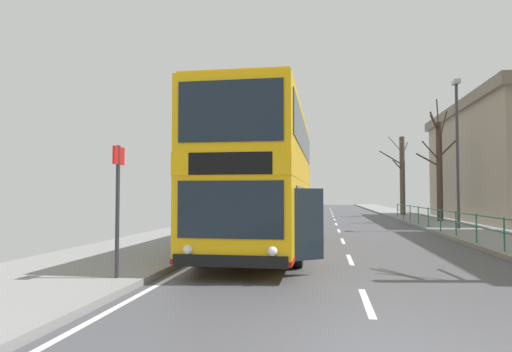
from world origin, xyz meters
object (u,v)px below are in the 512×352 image
object	(u,v)px
double_decker_bus_main	(265,178)
street_lamp_far_side	(457,141)
bare_tree_far_00	(402,174)
bare_tree_far_01	(439,168)
bus_stop_sign_near	(118,196)

from	to	relation	value
double_decker_bus_main	street_lamp_far_side	xyz separation A→B (m)	(8.26, 8.42, 2.05)
double_decker_bus_main	bare_tree_far_00	size ratio (longest dim) A/B	1.66
bare_tree_far_00	street_lamp_far_side	bearing A→B (deg)	-89.14
bare_tree_far_01	street_lamp_far_side	bearing A→B (deg)	-96.62
bus_stop_sign_near	bare_tree_far_00	world-z (taller)	bare_tree_far_00
street_lamp_far_side	bare_tree_far_01	bearing A→B (deg)	83.38
double_decker_bus_main	bare_tree_far_01	bearing A→B (deg)	58.86
double_decker_bus_main	street_lamp_far_side	bearing A→B (deg)	45.55
street_lamp_far_side	bare_tree_far_00	distance (m)	14.11
bus_stop_sign_near	bare_tree_far_00	bearing A→B (deg)	70.07
bare_tree_far_00	bus_stop_sign_near	bearing A→B (deg)	-109.93
bus_stop_sign_near	double_decker_bus_main	bearing A→B (deg)	69.09
double_decker_bus_main	bus_stop_sign_near	size ratio (longest dim) A/B	4.08
bare_tree_far_00	double_decker_bus_main	bearing A→B (deg)	-109.68
bus_stop_sign_near	bare_tree_far_01	world-z (taller)	bare_tree_far_01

